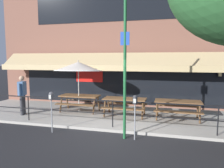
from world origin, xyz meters
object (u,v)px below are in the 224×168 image
parking_meter_near (51,100)px  parking_meter_far (135,104)px  picnic_table_right (178,105)px  picnic_table_left (80,99)px  picnic_table_centre (125,102)px  patio_umbrella_left (78,67)px  street_sign_pole (125,68)px  pedestrian_walking (22,93)px

parking_meter_near → parking_meter_far: size_ratio=1.00×
parking_meter_near → picnic_table_right: bearing=29.9°
picnic_table_left → parking_meter_far: (2.97, -2.66, 0.44)m
picnic_table_left → picnic_table_centre: bearing=-6.8°
picnic_table_centre → parking_meter_near: parking_meter_near is taller
picnic_table_centre → patio_umbrella_left: 2.62m
parking_meter_near → parking_meter_far: (2.87, 0.04, 0.00)m
picnic_table_centre → parking_meter_near: size_ratio=1.27×
picnic_table_left → picnic_table_centre: 2.18m
patio_umbrella_left → street_sign_pole: 3.64m
pedestrian_walking → parking_meter_far: size_ratio=1.20×
picnic_table_centre → pedestrian_walking: pedestrian_walking is taller
picnic_table_right → patio_umbrella_left: size_ratio=0.76×
picnic_table_centre → pedestrian_walking: bearing=-168.5°
picnic_table_centre → street_sign_pole: 2.86m
picnic_table_left → pedestrian_walking: 2.51m
patio_umbrella_left → pedestrian_walking: 2.68m
picnic_table_left → picnic_table_right: same height
picnic_table_left → pedestrian_walking: bearing=-152.4°
picnic_table_left → street_sign_pole: bearing=-44.9°
picnic_table_centre → parking_meter_far: (0.80, -2.40, 0.44)m
pedestrian_walking → picnic_table_right: bearing=7.7°
parking_meter_far → patio_umbrella_left: bearing=139.5°
picnic_table_centre → pedestrian_walking: 4.47m
pedestrian_walking → parking_meter_near: bearing=-33.8°
picnic_table_right → parking_meter_far: parking_meter_far is taller
parking_meter_far → street_sign_pole: (-0.33, 0.03, 1.09)m
picnic_table_right → parking_meter_near: bearing=-150.1°
picnic_table_left → street_sign_pole: (2.64, -2.63, 1.53)m
picnic_table_centre → parking_meter_far: size_ratio=1.27×
picnic_table_centre → parking_meter_near: bearing=-130.3°
patio_umbrella_left → picnic_table_centre: bearing=-3.7°
picnic_table_centre → patio_umbrella_left: size_ratio=0.76×
patio_umbrella_left → picnic_table_right: bearing=-2.0°
pedestrian_walking → picnic_table_centre: bearing=11.5°
pedestrian_walking → street_sign_pole: 5.19m
picnic_table_left → picnic_table_right: (4.33, -0.27, 0.00)m
picnic_table_right → patio_umbrella_left: bearing=178.0°
picnic_table_right → picnic_table_centre: bearing=179.8°
picnic_table_centre → patio_umbrella_left: (-2.17, 0.14, 1.47)m
pedestrian_walking → patio_umbrella_left: bearing=25.2°
picnic_table_right → pedestrian_walking: pedestrian_walking is taller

